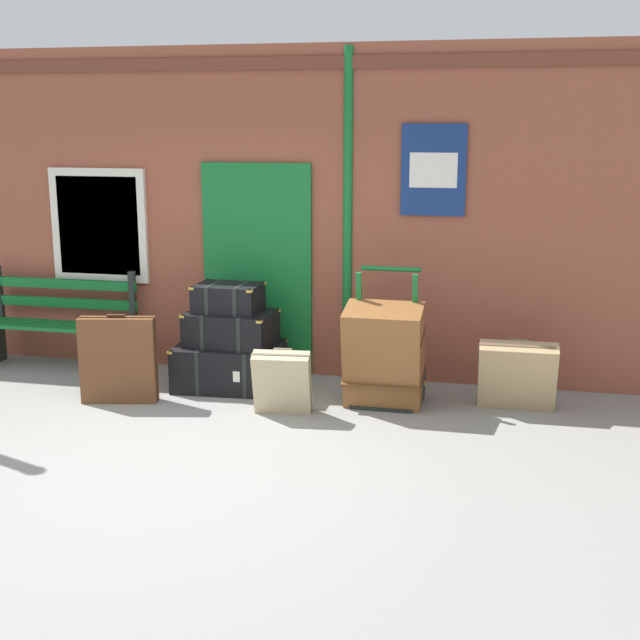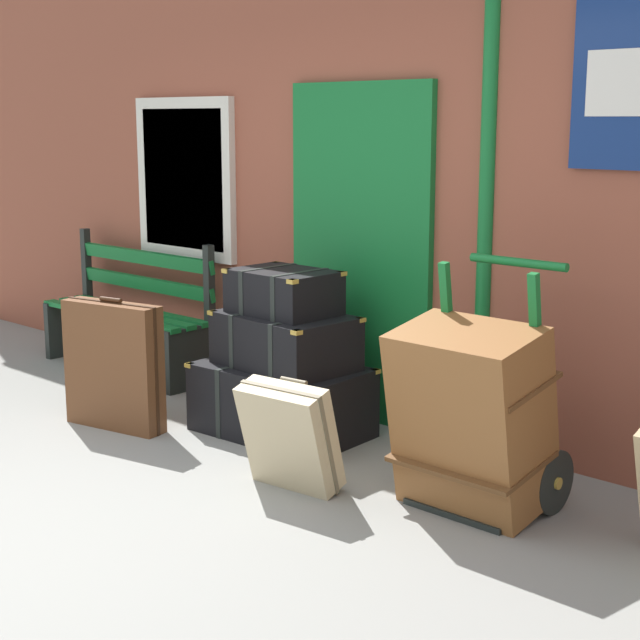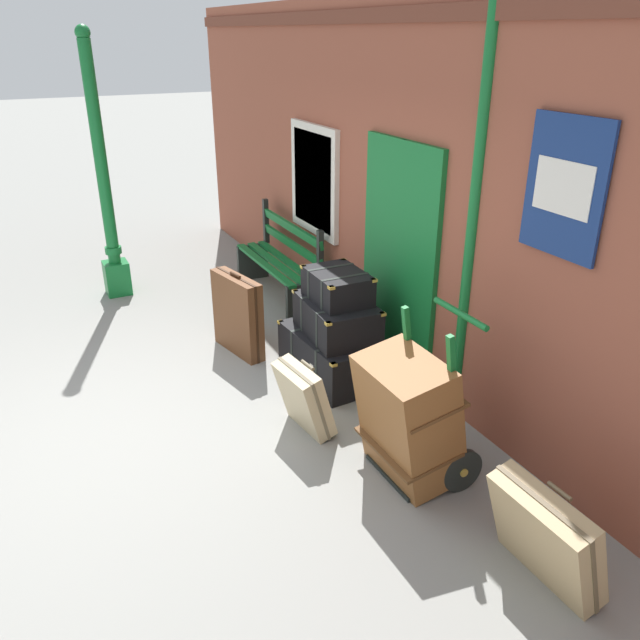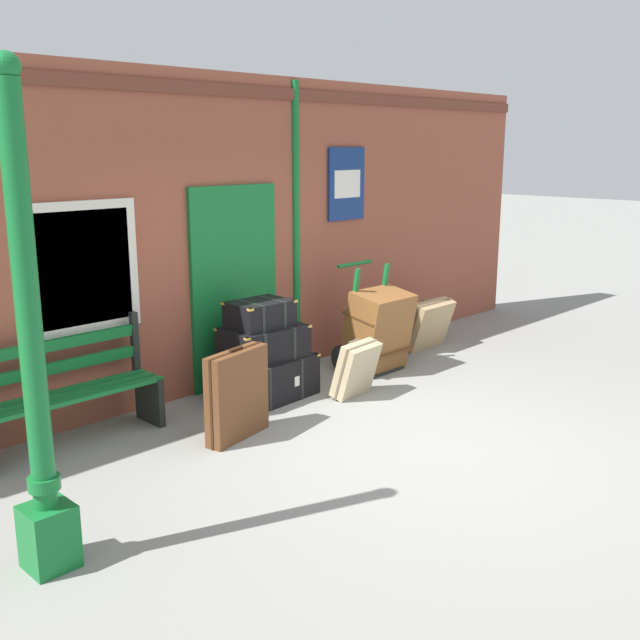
# 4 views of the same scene
# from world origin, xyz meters

# --- Properties ---
(ground_plane) EXTENTS (60.00, 60.00, 0.00)m
(ground_plane) POSITION_xyz_m (0.00, 0.00, 0.00)
(ground_plane) COLOR gray
(brick_facade) EXTENTS (10.40, 0.35, 3.20)m
(brick_facade) POSITION_xyz_m (-0.01, 2.60, 1.60)
(brick_facade) COLOR brown
(brick_facade) RESTS_ON ground
(lamp_post) EXTENTS (0.28, 0.28, 2.97)m
(lamp_post) POSITION_xyz_m (-3.07, 0.45, 1.13)
(lamp_post) COLOR #146B2D
(lamp_post) RESTS_ON ground
(platform_bench) EXTENTS (1.60, 0.43, 1.01)m
(platform_bench) POSITION_xyz_m (-2.06, 2.16, 0.44)
(platform_bench) COLOR #146B2D
(platform_bench) RESTS_ON ground
(steamer_trunk_base) EXTENTS (1.05, 0.71, 0.43)m
(steamer_trunk_base) POSITION_xyz_m (-0.13, 1.85, 0.21)
(steamer_trunk_base) COLOR black
(steamer_trunk_base) RESTS_ON ground
(steamer_trunk_middle) EXTENTS (0.84, 0.60, 0.33)m
(steamer_trunk_middle) POSITION_xyz_m (-0.11, 1.87, 0.58)
(steamer_trunk_middle) COLOR black
(steamer_trunk_middle) RESTS_ON steamer_trunk_base
(steamer_trunk_top) EXTENTS (0.62, 0.46, 0.27)m
(steamer_trunk_top) POSITION_xyz_m (-0.14, 1.89, 0.87)
(steamer_trunk_top) COLOR black
(steamer_trunk_top) RESTS_ON steamer_trunk_middle
(porters_trolley) EXTENTS (0.71, 0.56, 1.21)m
(porters_trolley) POSITION_xyz_m (1.38, 1.81, 0.27)
(porters_trolley) COLOR black
(porters_trolley) RESTS_ON ground
(large_brown_trunk) EXTENTS (0.70, 0.59, 0.94)m
(large_brown_trunk) POSITION_xyz_m (1.38, 1.64, 0.47)
(large_brown_trunk) COLOR brown
(large_brown_trunk) RESTS_ON ground
(suitcase_beige) EXTENTS (0.52, 0.37, 0.59)m
(suitcase_beige) POSITION_xyz_m (0.56, 1.23, 0.29)
(suitcase_beige) COLOR tan
(suitcase_beige) RESTS_ON ground
(suitcase_caramel) EXTENTS (0.68, 0.37, 0.64)m
(suitcase_caramel) POSITION_xyz_m (2.54, 1.79, 0.32)
(suitcase_caramel) COLOR tan
(suitcase_caramel) RESTS_ON ground
(suitcase_umber) EXTENTS (0.70, 0.30, 0.82)m
(suitcase_umber) POSITION_xyz_m (-0.97, 1.24, 0.39)
(suitcase_umber) COLOR brown
(suitcase_umber) RESTS_ON ground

